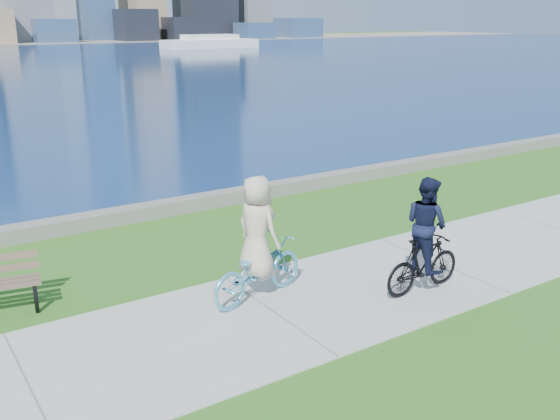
# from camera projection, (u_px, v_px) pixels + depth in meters

# --- Properties ---
(ground) EXTENTS (320.00, 320.00, 0.00)m
(ground) POSITION_uv_depth(u_px,v_px,m) (275.00, 313.00, 10.60)
(ground) COLOR #275C18
(ground) RESTS_ON ground
(concrete_path) EXTENTS (80.00, 3.50, 0.02)m
(concrete_path) POSITION_uv_depth(u_px,v_px,m) (275.00, 313.00, 10.60)
(concrete_path) COLOR #A3A39E
(concrete_path) RESTS_ON ground
(seawall) EXTENTS (90.00, 0.50, 0.35)m
(seawall) POSITION_uv_depth(u_px,v_px,m) (139.00, 213.00, 15.49)
(seawall) COLOR slate
(seawall) RESTS_ON ground
(ferry_far) EXTENTS (15.78, 4.51, 2.14)m
(ferry_far) POSITION_uv_depth(u_px,v_px,m) (210.00, 42.00, 100.98)
(ferry_far) COLOR white
(ferry_far) RESTS_ON ground
(cyclist_woman) EXTENTS (1.18, 2.19, 2.24)m
(cyclist_woman) POSITION_uv_depth(u_px,v_px,m) (258.00, 254.00, 10.91)
(cyclist_woman) COLOR #5AB7DB
(cyclist_woman) RESTS_ON ground
(cyclist_man) EXTENTS (0.64, 1.74, 2.15)m
(cyclist_man) POSITION_uv_depth(u_px,v_px,m) (425.00, 244.00, 11.18)
(cyclist_man) COLOR black
(cyclist_man) RESTS_ON ground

